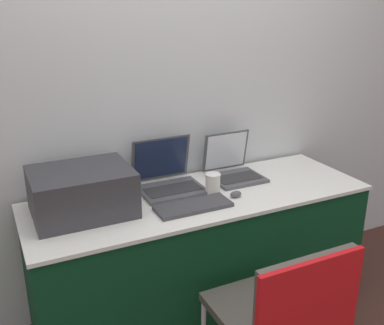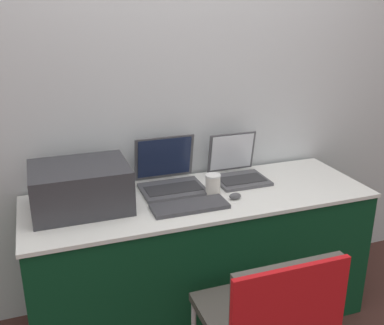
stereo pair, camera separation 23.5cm
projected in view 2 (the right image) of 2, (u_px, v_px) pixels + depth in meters
wall_back at (178, 85)px, 2.54m from camera, size 8.00×0.05×2.60m
table at (200, 258)px, 2.53m from camera, size 1.85×0.63×0.77m
printer at (80, 186)px, 2.21m from camera, size 0.47×0.37×0.22m
laptop_left at (170, 177)px, 2.48m from camera, size 0.34×0.31×0.27m
laptop_right at (238, 170)px, 2.60m from camera, size 0.29×0.29×0.25m
external_keyboard at (190, 206)px, 2.24m from camera, size 0.39×0.15×0.02m
coffee_cup at (213, 185)px, 2.39m from camera, size 0.08×0.08×0.11m
mouse at (235, 196)px, 2.34m from camera, size 0.06×0.04×0.03m
chair at (271, 316)px, 1.83m from camera, size 0.48×0.50×0.84m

